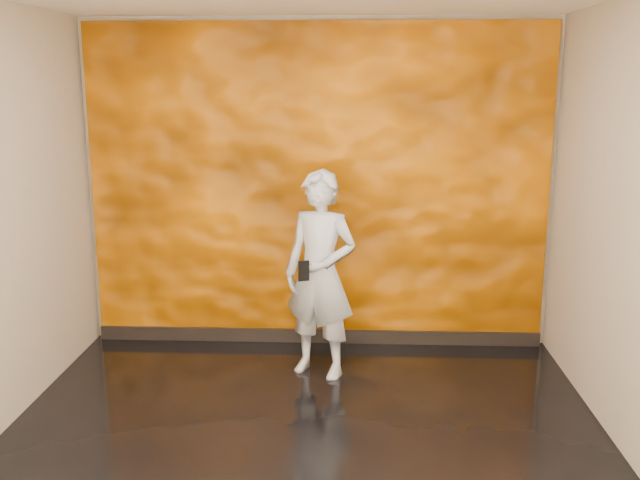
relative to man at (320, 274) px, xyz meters
The scene contains 5 objects.
room 1.38m from the man, 92.62° to the right, with size 4.02×4.02×2.81m.
feature_wall 0.91m from the man, 94.58° to the left, with size 3.90×0.06×2.75m, color orange.
baseboard 1.01m from the man, 94.86° to the left, with size 3.90×0.04×0.12m, color black.
man is the anchor object (origin of this frame).
phone 0.29m from the man, 114.04° to the right, with size 0.08×0.02×0.15m, color black.
Camera 1 is at (0.31, -4.07, 2.27)m, focal length 40.00 mm.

